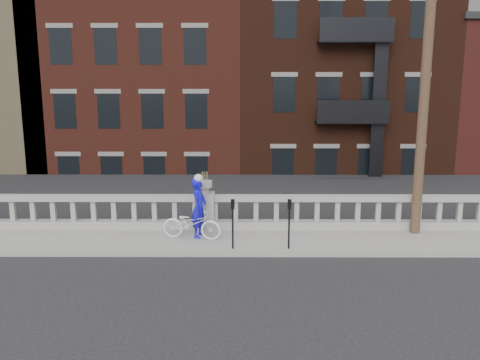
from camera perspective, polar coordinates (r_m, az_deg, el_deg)
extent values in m
plane|color=black|center=(12.57, -4.94, -11.17)|extent=(120.00, 120.00, 0.00)
cube|color=gray|center=(15.34, -3.94, -6.51)|extent=(32.00, 2.20, 0.15)
cube|color=gray|center=(16.18, -3.71, -4.77)|extent=(28.00, 0.34, 0.25)
cube|color=gray|center=(15.97, -3.75, -1.93)|extent=(28.00, 0.34, 0.16)
cube|color=gray|center=(16.07, -3.73, -3.32)|extent=(0.55, 0.55, 1.10)
cylinder|color=gray|center=(15.91, -3.76, -1.06)|extent=(0.24, 0.24, 0.20)
cylinder|color=gray|center=(15.87, -3.77, -0.43)|extent=(0.44, 0.44, 0.18)
cube|color=#605E59|center=(17.47, -3.51, -12.95)|extent=(36.00, 0.50, 5.15)
cube|color=black|center=(38.83, -1.39, -3.22)|extent=(80.00, 44.00, 0.50)
cube|color=#595651|center=(21.70, -8.12, -9.58)|extent=(16.00, 7.00, 4.00)
cube|color=#4F1F16|center=(32.01, -8.99, 6.58)|extent=(10.00, 14.00, 14.00)
cube|color=black|center=(31.91, 9.16, 7.91)|extent=(10.00, 14.00, 15.50)
cylinder|color=#422D1E|center=(15.94, 19.31, 12.11)|extent=(0.28, 0.28, 10.00)
cylinder|color=black|center=(14.30, -0.78, -5.23)|extent=(0.05, 0.05, 1.10)
cube|color=black|center=(14.12, -0.79, -2.60)|extent=(0.10, 0.08, 0.26)
cube|color=black|center=(14.06, -0.79, -2.48)|extent=(0.06, 0.01, 0.08)
cylinder|color=black|center=(14.35, 5.25, -5.22)|extent=(0.05, 0.05, 1.10)
cube|color=black|center=(14.17, 5.30, -2.59)|extent=(0.10, 0.08, 0.26)
cube|color=black|center=(14.11, 5.32, -2.48)|extent=(0.06, 0.01, 0.08)
imported|color=silver|center=(15.19, -5.17, -4.65)|extent=(1.78, 0.90, 0.89)
imported|color=#130DC9|center=(15.26, -4.40, -2.94)|extent=(0.56, 0.71, 1.73)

